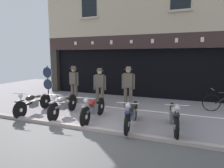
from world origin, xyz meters
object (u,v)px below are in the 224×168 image
at_px(motorcycle_left, 33,103).
at_px(salesman_right, 128,85).
at_px(tyre_sign_pole, 48,79).
at_px(motorcycle_right, 174,116).
at_px(motorcycle_center_left, 63,104).
at_px(shopkeeper_center, 100,85).
at_px(salesman_left, 74,82).
at_px(motorcycle_center, 93,108).
at_px(motorcycle_center_right, 131,113).
at_px(advert_board_near, 173,64).

relative_size(motorcycle_left, salesman_right, 1.16).
bearing_deg(tyre_sign_pole, motorcycle_right, -20.31).
height_order(motorcycle_left, salesman_right, salesman_right).
bearing_deg(tyre_sign_pole, motorcycle_center_left, -42.01).
bearing_deg(shopkeeper_center, motorcycle_right, 138.02).
height_order(salesman_left, shopkeeper_center, salesman_left).
height_order(motorcycle_center, salesman_right, salesman_right).
xyz_separation_m(motorcycle_center_left, motorcycle_right, (3.90, -0.05, 0.01)).
height_order(motorcycle_center_right, advert_board_near, advert_board_near).
bearing_deg(tyre_sign_pole, motorcycle_center, -32.12).
xyz_separation_m(motorcycle_right, salesman_right, (-1.95, 1.90, 0.55)).
bearing_deg(motorcycle_center_right, salesman_right, -76.63).
bearing_deg(salesman_left, shopkeeper_center, -174.38).
distance_m(motorcycle_right, salesman_right, 2.78).
bearing_deg(motorcycle_right, advert_board_near, -94.39).
relative_size(motorcycle_left, salesman_left, 1.18).
height_order(motorcycle_right, salesman_right, salesman_right).
bearing_deg(shopkeeper_center, salesman_right, 170.82).
height_order(motorcycle_center_left, shopkeeper_center, shopkeeper_center).
xyz_separation_m(motorcycle_right, salesman_left, (-4.66, 2.00, 0.54)).
distance_m(motorcycle_center_left, motorcycle_center, 1.27).
bearing_deg(salesman_right, salesman_left, -5.51).
height_order(motorcycle_center, motorcycle_right, motorcycle_right).
bearing_deg(motorcycle_center, salesman_right, -112.68).
bearing_deg(motorcycle_left, salesman_right, -152.54).
bearing_deg(motorcycle_center, motorcycle_center_right, 171.84).
height_order(motorcycle_left, advert_board_near, advert_board_near).
xyz_separation_m(motorcycle_center_left, shopkeeper_center, (0.67, 1.78, 0.50)).
height_order(motorcycle_center, shopkeeper_center, shopkeeper_center).
bearing_deg(motorcycle_center_right, tyre_sign_pole, -31.42).
height_order(motorcycle_right, advert_board_near, advert_board_near).
distance_m(motorcycle_center_left, motorcycle_center_right, 2.65).
relative_size(motorcycle_right, salesman_right, 1.12).
bearing_deg(tyre_sign_pole, motorcycle_center_right, -25.92).
distance_m(motorcycle_center, salesman_right, 2.12).
xyz_separation_m(salesman_right, advert_board_near, (1.64, 2.55, 0.82)).
distance_m(motorcycle_center_right, motorcycle_right, 1.26).
relative_size(motorcycle_right, shopkeeper_center, 1.18).
xyz_separation_m(motorcycle_center_left, motorcycle_center_right, (2.64, -0.19, -0.00)).
bearing_deg(motorcycle_center_right, advert_board_near, -107.04).
bearing_deg(advert_board_near, motorcycle_center_right, -101.54).
distance_m(motorcycle_center_left, motorcycle_right, 3.90).
bearing_deg(motorcycle_left, salesman_left, -108.31).
height_order(motorcycle_center_left, salesman_left, salesman_left).
bearing_deg(advert_board_near, salesman_left, -150.59).
bearing_deg(tyre_sign_pole, shopkeeper_center, -10.23).
distance_m(tyre_sign_pole, advert_board_near, 6.58).
height_order(motorcycle_center_right, motorcycle_right, motorcycle_right).
bearing_deg(salesman_left, motorcycle_center_right, 160.44).
bearing_deg(salesman_left, motorcycle_center_left, 123.87).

